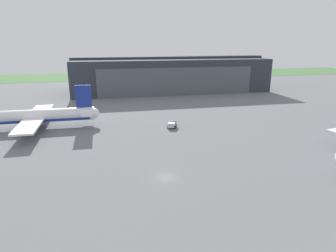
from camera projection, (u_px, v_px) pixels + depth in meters
name	position (u px, v px, depth m)	size (l,w,h in m)	color
ground_plane	(165.00, 177.00, 60.47)	(440.00, 440.00, 0.00)	slate
grass_field_strip	(117.00, 76.00, 234.13)	(440.00, 56.00, 0.08)	#44713C
maintenance_hangar	(171.00, 75.00, 161.85)	(104.34, 30.95, 18.77)	#2D333D
airliner_far_right	(32.00, 117.00, 92.96)	(41.67, 37.02, 13.32)	white
baggage_tug	(172.00, 124.00, 94.50)	(3.61, 4.36, 1.98)	#2D2D33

